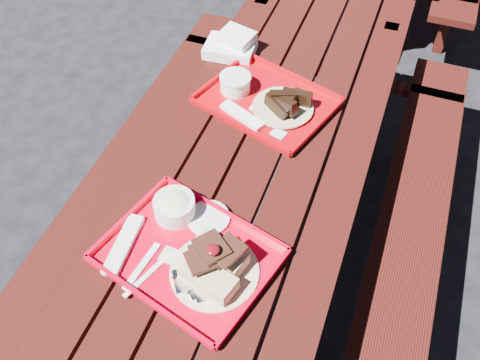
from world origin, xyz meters
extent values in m
plane|color=black|center=(0.00, 0.00, 0.00)|extent=(60.00, 60.00, 0.00)
cube|color=#3A0E0B|center=(-0.30, 0.00, 0.73)|extent=(0.14, 2.40, 0.04)
cube|color=#3A0E0B|center=(-0.15, 0.00, 0.73)|extent=(0.14, 2.40, 0.04)
cube|color=#3A0E0B|center=(0.00, 0.00, 0.73)|extent=(0.14, 2.40, 0.04)
cube|color=#3A0E0B|center=(0.15, 0.00, 0.73)|extent=(0.14, 2.40, 0.04)
cube|color=#3A0E0B|center=(0.30, 0.00, 0.73)|extent=(0.14, 2.40, 0.04)
cube|color=#3A0E0B|center=(-0.58, 0.00, 0.43)|extent=(0.25, 2.40, 0.04)
cube|color=#3A0E0B|center=(-0.58, 0.84, 0.21)|extent=(0.06, 0.06, 0.42)
cube|color=#3A0E0B|center=(0.58, 0.00, 0.43)|extent=(0.25, 2.40, 0.04)
cube|color=#3A0E0B|center=(0.58, 0.84, 0.21)|extent=(0.06, 0.06, 0.42)
cube|color=#3A0E0B|center=(-0.30, 0.96, 0.38)|extent=(0.06, 0.06, 0.75)
cube|color=#3A0E0B|center=(0.30, 0.96, 0.38)|extent=(0.06, 0.06, 0.75)
cube|color=#3A0E0B|center=(0.00, 0.96, 0.43)|extent=(1.40, 0.06, 0.04)
cube|color=#3A0E0B|center=(0.58, 1.96, 0.21)|extent=(0.06, 0.06, 0.42)
cube|color=#3A0E0B|center=(0.30, 1.84, 0.38)|extent=(0.06, 0.06, 0.75)
cube|color=red|center=(-0.06, -0.43, 0.76)|extent=(0.55, 0.47, 0.01)
cube|color=red|center=(-0.01, -0.25, 0.77)|extent=(0.46, 0.14, 0.02)
cube|color=red|center=(-0.11, -0.61, 0.77)|extent=(0.46, 0.14, 0.02)
cube|color=red|center=(0.17, -0.49, 0.77)|extent=(0.11, 0.36, 0.02)
cube|color=red|center=(-0.29, -0.37, 0.77)|extent=(0.11, 0.36, 0.02)
cylinder|color=beige|center=(0.03, -0.45, 0.77)|extent=(0.26, 0.26, 0.01)
cube|color=#D0BA88|center=(0.03, -0.50, 0.80)|extent=(0.17, 0.11, 0.05)
cube|color=#D0BA88|center=(0.03, -0.41, 0.80)|extent=(0.17, 0.11, 0.05)
ellipsoid|color=#54090E|center=(0.03, -0.45, 0.89)|extent=(0.04, 0.04, 0.02)
cylinder|color=silver|center=(-0.16, -0.30, 0.80)|extent=(0.13, 0.13, 0.06)
ellipsoid|color=#EDEDBC|center=(-0.16, -0.30, 0.81)|extent=(0.11, 0.11, 0.05)
cylinder|color=white|center=(-0.05, -0.29, 0.77)|extent=(0.13, 0.13, 0.01)
cube|color=white|center=(-0.25, -0.47, 0.77)|extent=(0.07, 0.22, 0.02)
cube|color=white|center=(-0.17, -0.51, 0.77)|extent=(0.04, 0.17, 0.01)
cube|color=white|center=(-0.14, -0.53, 0.77)|extent=(0.07, 0.18, 0.01)
cube|color=silver|center=(-0.11, -0.45, 0.77)|extent=(0.06, 0.06, 0.00)
cube|color=#B2030C|center=(-0.06, 0.29, 0.76)|extent=(0.54, 0.47, 0.01)
cube|color=#B2030C|center=(0.00, 0.46, 0.77)|extent=(0.44, 0.15, 0.02)
cube|color=#B2030C|center=(-0.11, 0.12, 0.77)|extent=(0.44, 0.15, 0.02)
cube|color=#B2030C|center=(0.16, 0.22, 0.77)|extent=(0.12, 0.34, 0.02)
cube|color=#B2030C|center=(-0.27, 0.36, 0.77)|extent=(0.12, 0.34, 0.02)
cube|color=white|center=(-0.01, 0.28, 0.77)|extent=(0.19, 0.19, 0.01)
cylinder|color=tan|center=(0.01, 0.27, 0.77)|extent=(0.23, 0.23, 0.01)
cylinder|color=white|center=(-0.19, 0.31, 0.79)|extent=(0.11, 0.11, 0.06)
cylinder|color=white|center=(-0.19, 0.31, 0.82)|extent=(0.12, 0.12, 0.01)
cube|color=white|center=(-0.11, 0.18, 0.77)|extent=(0.19, 0.12, 0.02)
cube|color=white|center=(0.04, 0.14, 0.76)|extent=(0.06, 0.05, 0.00)
cube|color=white|center=(-0.29, 0.53, 0.77)|extent=(0.21, 0.16, 0.05)
cube|color=white|center=(-0.28, 0.56, 0.81)|extent=(0.16, 0.14, 0.04)
camera|label=1|loc=(0.37, -1.16, 2.11)|focal=40.00mm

